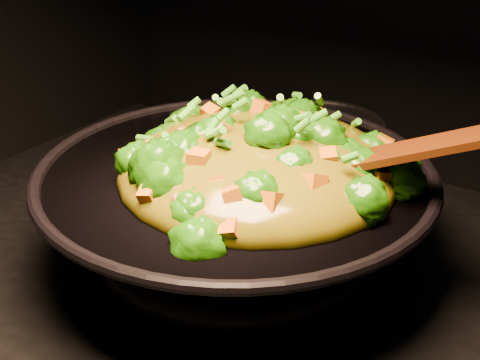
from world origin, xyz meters
The scene contains 4 objects.
wok centered at (-0.10, 0.08, 0.97)m, with size 0.46×0.46×0.13m, color black, non-canonical shape.
stir_fry centered at (-0.07, 0.09, 1.09)m, with size 0.33×0.33×0.11m, color #1B5806, non-canonical shape.
spatula centered at (0.07, 0.12, 1.08)m, with size 0.31×0.05×0.01m, color #331104.
back_pot centered at (-0.12, 0.32, 0.96)m, with size 0.19×0.19×0.11m, color black.
Camera 1 is at (0.30, -0.51, 1.38)m, focal length 50.00 mm.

